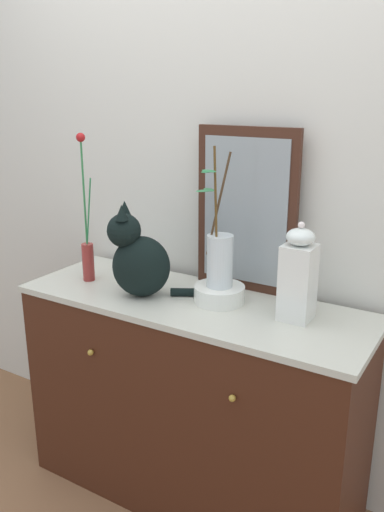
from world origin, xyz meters
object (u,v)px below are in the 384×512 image
Objects in this scene: sideboard at (192,401)px; bowl_porcelain at (219,294)px; mirror_leaning at (246,211)px; cat_sitting at (138,259)px; vase_glass_clear at (219,257)px; vase_slim_green at (87,246)px; jar_lidded_porcelain at (298,276)px.

bowl_porcelain is at bearing 23.66° from sideboard.
mirror_leaning reaches higher than sideboard.
sideboard is 3.74× the size of cat_sitting.
vase_slim_green is at bearing -172.85° from vase_glass_clear.
cat_sitting is at bearing -160.33° from bowl_porcelain.
cat_sitting is 0.34m from bowl_porcelain.
bowl_porcelain is (0.30, 0.11, -0.12)m from cat_sitting.
cat_sitting is 0.32m from vase_glass_clear.
bowl_porcelain is at bearing -95.27° from mirror_leaning.
vase_glass_clear is at bearing 7.15° from vase_slim_green.
mirror_leaning is 1.82× the size of jar_lidded_porcelain.
jar_lidded_porcelain is at bearing 0.32° from vase_glass_clear.
sideboard is 2.27× the size of vase_slim_green.
jar_lidded_porcelain is at bearing -31.45° from mirror_leaning.
cat_sitting is at bearing -160.20° from vase_glass_clear.
mirror_leaning is at bearing 42.13° from cat_sitting.
vase_slim_green is at bearing 173.38° from cat_sitting.
vase_slim_green is 3.16× the size of bowl_porcelain.
mirror_leaning is 0.46m from cat_sitting.
cat_sitting is (-0.20, -0.07, 0.60)m from sideboard.
sideboard is at bearing -117.02° from mirror_leaning.
mirror_leaning is 1.73× the size of cat_sitting.
vase_slim_green is (-0.50, -0.03, 0.60)m from sideboard.
sideboard is at bearing 3.65° from vase_slim_green.
vase_glass_clear is (0.59, 0.07, 0.03)m from vase_slim_green.
mirror_leaning is 0.23m from vase_glass_clear.
jar_lidded_porcelain is (0.29, -0.18, -0.16)m from mirror_leaning.
bowl_porcelain is at bearing -179.67° from jar_lidded_porcelain.
vase_slim_green is (-0.29, 0.03, -0.00)m from cat_sitting.
vase_slim_green reaches higher than cat_sitting.
vase_glass_clear reaches higher than bowl_porcelain.
vase_slim_green is 1.17× the size of vase_glass_clear.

